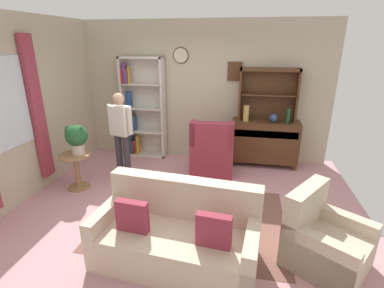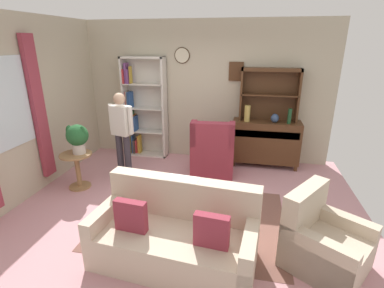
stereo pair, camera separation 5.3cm
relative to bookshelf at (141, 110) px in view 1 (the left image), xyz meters
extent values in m
cube|color=#C68C93|center=(1.34, -1.95, -1.01)|extent=(5.40, 4.60, 0.02)
cube|color=#BCB299|center=(1.34, 0.18, 0.40)|extent=(5.00, 0.06, 2.80)
cylinder|color=beige|center=(0.86, 0.14, 1.11)|extent=(0.28, 0.03, 0.28)
torus|color=#382314|center=(0.86, 0.14, 1.11)|extent=(0.31, 0.02, 0.31)
cube|color=#4C2D19|center=(1.94, 0.13, 0.83)|extent=(0.28, 0.03, 0.36)
cube|color=#BCB299|center=(-1.19, -1.95, 0.40)|extent=(0.06, 4.20, 2.80)
cube|color=silver|center=(-1.15, -2.28, 0.55)|extent=(0.02, 0.90, 1.30)
cube|color=#9E3847|center=(-1.10, -1.70, 0.35)|extent=(0.08, 0.24, 2.30)
cube|color=brown|center=(1.54, -2.25, -1.00)|extent=(2.56, 1.91, 0.01)
cube|color=silver|center=(-0.35, -0.02, 0.05)|extent=(0.04, 0.30, 2.10)
cube|color=silver|center=(0.51, -0.02, 0.05)|extent=(0.04, 0.30, 2.10)
cube|color=silver|center=(0.08, -0.02, 1.08)|extent=(0.90, 0.30, 0.04)
cube|color=silver|center=(0.08, -0.02, -0.98)|extent=(0.90, 0.30, 0.04)
cube|color=silver|center=(0.08, 0.13, 0.05)|extent=(0.90, 0.01, 2.10)
cube|color=silver|center=(0.08, -0.02, -0.46)|extent=(0.86, 0.30, 0.02)
cube|color=#3F3833|center=(-0.32, -0.04, -0.78)|extent=(0.03, 0.11, 0.34)
cube|color=gold|center=(-0.28, -0.04, -0.75)|extent=(0.03, 0.21, 0.42)
cube|color=#284C8C|center=(-0.24, -0.04, -0.76)|extent=(0.03, 0.16, 0.39)
cube|color=#3F3833|center=(-0.19, -0.04, -0.81)|extent=(0.04, 0.21, 0.29)
cube|color=#B22D33|center=(-0.15, -0.04, -0.81)|extent=(0.03, 0.16, 0.29)
cube|color=#CC7233|center=(-0.11, -0.04, -0.76)|extent=(0.02, 0.13, 0.38)
cube|color=gold|center=(-0.08, -0.04, -0.75)|extent=(0.03, 0.16, 0.40)
cube|color=silver|center=(0.08, -0.02, 0.05)|extent=(0.86, 0.30, 0.02)
cube|color=#284C8C|center=(-0.32, -0.04, -0.31)|extent=(0.02, 0.11, 0.29)
cube|color=#B22D33|center=(-0.29, -0.04, -0.30)|extent=(0.02, 0.15, 0.31)
cube|color=#3F3833|center=(-0.26, -0.04, -0.24)|extent=(0.03, 0.12, 0.42)
cube|color=#337247|center=(-0.23, -0.04, -0.23)|extent=(0.04, 0.21, 0.43)
cube|color=#CC7233|center=(-0.19, -0.04, -0.28)|extent=(0.02, 0.21, 0.35)
cube|color=#284C8C|center=(-0.15, -0.04, -0.29)|extent=(0.04, 0.22, 0.32)
cube|color=silver|center=(0.08, -0.02, 0.55)|extent=(0.86, 0.30, 0.02)
cube|color=#B22D33|center=(-0.32, -0.04, 0.22)|extent=(0.02, 0.11, 0.33)
cube|color=gray|center=(-0.29, -0.04, 0.23)|extent=(0.02, 0.17, 0.35)
cube|color=#284C8C|center=(-0.26, -0.04, 0.22)|extent=(0.03, 0.18, 0.33)
cube|color=#284C8C|center=(-0.21, -0.04, 0.22)|extent=(0.04, 0.19, 0.33)
cube|color=#B22D33|center=(-0.31, -0.04, 0.70)|extent=(0.03, 0.23, 0.29)
cube|color=#723F7F|center=(-0.27, -0.04, 0.77)|extent=(0.04, 0.17, 0.41)
cube|color=#723F7F|center=(-0.23, -0.04, 0.70)|extent=(0.04, 0.22, 0.29)
cube|color=gold|center=(-0.19, -0.04, 0.73)|extent=(0.03, 0.11, 0.34)
cube|color=#4C2D19|center=(2.60, -0.09, -0.49)|extent=(1.30, 0.45, 0.82)
cube|color=#4C2D19|center=(2.00, -0.26, -0.95)|extent=(0.06, 0.06, 0.10)
cube|color=#4C2D19|center=(3.20, -0.26, -0.95)|extent=(0.06, 0.06, 0.10)
cube|color=#4C2D19|center=(2.00, 0.09, -0.95)|extent=(0.06, 0.06, 0.10)
cube|color=#4C2D19|center=(3.20, 0.09, -0.95)|extent=(0.06, 0.06, 0.10)
cube|color=#3D2414|center=(2.60, -0.31, -0.29)|extent=(1.20, 0.01, 0.14)
cube|color=#4C2D19|center=(2.07, -0.01, 0.42)|extent=(0.04, 0.26, 1.00)
cube|color=#4C2D19|center=(3.13, -0.01, 0.42)|extent=(0.04, 0.26, 1.00)
cube|color=#4C2D19|center=(2.60, -0.01, 0.89)|extent=(1.10, 0.26, 0.06)
cube|color=#4C2D19|center=(2.60, -0.01, 0.42)|extent=(1.06, 0.26, 0.02)
cube|color=#4C2D19|center=(2.60, 0.12, 0.42)|extent=(1.10, 0.01, 1.00)
cylinder|color=tan|center=(2.21, -0.17, 0.07)|extent=(0.11, 0.11, 0.31)
ellipsoid|color=#33476B|center=(2.73, -0.15, 0.00)|extent=(0.15, 0.15, 0.17)
cylinder|color=#194223|center=(2.99, -0.18, 0.06)|extent=(0.07, 0.07, 0.29)
cube|color=beige|center=(1.51, -3.12, -0.79)|extent=(1.87, 1.02, 0.42)
cube|color=beige|center=(1.55, -2.79, -0.34)|extent=(1.81, 0.37, 0.48)
cube|color=beige|center=(0.69, -3.04, -0.70)|extent=(0.22, 0.86, 0.60)
cube|color=beige|center=(2.34, -3.20, -0.70)|extent=(0.22, 0.86, 0.60)
cube|color=maroon|center=(1.06, -3.19, -0.40)|extent=(0.37, 0.13, 0.36)
cube|color=maroon|center=(1.95, -3.28, -0.40)|extent=(0.37, 0.13, 0.36)
cube|color=white|center=(1.55, -2.79, -0.10)|extent=(0.38, 0.21, 0.00)
cube|color=beige|center=(3.17, -2.86, -0.80)|extent=(1.07, 1.06, 0.40)
cube|color=beige|center=(2.93, -2.69, -0.36)|extent=(0.57, 0.72, 0.48)
cube|color=beige|center=(3.00, -3.11, -0.73)|extent=(0.72, 0.56, 0.55)
cube|color=beige|center=(3.35, -2.61, -0.73)|extent=(0.72, 0.56, 0.55)
cube|color=maroon|center=(1.61, -0.57, -0.79)|extent=(0.83, 0.84, 0.42)
cube|color=maroon|center=(1.63, -0.87, -0.27)|extent=(0.79, 0.25, 0.63)
cube|color=maroon|center=(1.97, -0.81, -0.18)|extent=(0.12, 0.29, 0.44)
cube|color=maroon|center=(1.29, -0.85, -0.18)|extent=(0.12, 0.29, 0.44)
cylinder|color=#997047|center=(-0.55, -1.70, -0.40)|extent=(0.52, 0.52, 0.03)
cylinder|color=#997047|center=(-0.55, -1.70, -0.71)|extent=(0.08, 0.08, 0.59)
cylinder|color=#997047|center=(-0.55, -1.70, -0.99)|extent=(0.36, 0.36, 0.03)
cylinder|color=beige|center=(-0.50, -1.65, -0.30)|extent=(0.21, 0.21, 0.17)
sphere|color=#235B2D|center=(-0.50, -1.65, -0.07)|extent=(0.36, 0.36, 0.36)
ellipsoid|color=#235B2D|center=(-0.62, -1.66, -0.03)|extent=(0.10, 0.06, 0.25)
ellipsoid|color=#235B2D|center=(-0.38, -1.68, -0.03)|extent=(0.10, 0.06, 0.25)
ellipsoid|color=#235B2D|center=(-0.62, -1.69, -0.03)|extent=(0.10, 0.06, 0.25)
cylinder|color=#38333D|center=(-0.04, -1.11, -0.59)|extent=(0.15, 0.15, 0.82)
cylinder|color=#38333D|center=(0.13, -1.17, -0.59)|extent=(0.15, 0.15, 0.82)
cube|color=silver|center=(0.05, -1.14, 0.08)|extent=(0.38, 0.29, 0.52)
sphere|color=tan|center=(0.05, -1.14, 0.46)|extent=(0.25, 0.25, 0.20)
cylinder|color=silver|center=(-0.16, -1.08, 0.10)|extent=(0.10, 0.10, 0.48)
cylinder|color=silver|center=(0.26, -1.21, 0.10)|extent=(0.10, 0.10, 0.48)
cube|color=#4C2D19|center=(1.70, -2.21, -0.60)|extent=(0.80, 0.50, 0.03)
cube|color=#4C2D19|center=(1.33, -2.43, -0.81)|extent=(0.05, 0.05, 0.39)
cube|color=#4C2D19|center=(2.07, -2.43, -0.81)|extent=(0.05, 0.05, 0.39)
cube|color=#4C2D19|center=(1.33, -1.99, -0.81)|extent=(0.05, 0.05, 0.39)
cube|color=#4C2D19|center=(2.07, -1.99, -0.81)|extent=(0.05, 0.05, 0.39)
cube|color=gray|center=(1.58, -2.15, -0.57)|extent=(0.19, 0.16, 0.02)
cube|color=gray|center=(1.59, -2.14, -0.55)|extent=(0.15, 0.15, 0.03)
camera|label=1|loc=(2.19, -5.71, 1.38)|focal=27.05mm
camera|label=2|loc=(2.24, -5.70, 1.38)|focal=27.05mm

